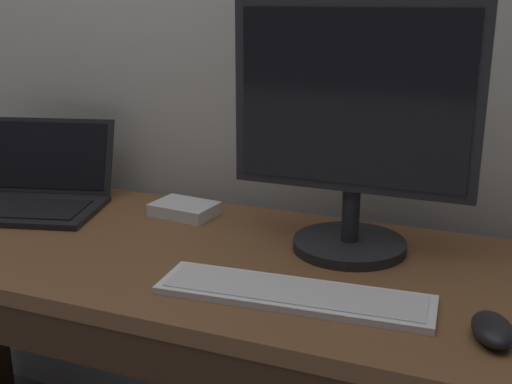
{
  "coord_description": "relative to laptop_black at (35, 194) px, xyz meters",
  "views": [
    {
      "loc": [
        0.56,
        -1.11,
        1.23
      ],
      "look_at": [
        0.11,
        0.0,
        0.86
      ],
      "focal_mm": 45.17,
      "sensor_mm": 36.0,
      "label": 1
    }
  ],
  "objects": [
    {
      "name": "desk",
      "position": [
        0.53,
        -0.11,
        -0.24
      ],
      "size": [
        1.82,
        0.61,
        0.72
      ],
      "color": "brown",
      "rests_on": "ground"
    },
    {
      "name": "laptop_black",
      "position": [
        0.0,
        0.0,
        0.0
      ],
      "size": [
        0.4,
        0.38,
        0.2
      ],
      "color": "black",
      "rests_on": "desk"
    },
    {
      "name": "wired_keyboard",
      "position": [
        0.76,
        -0.24,
        -0.03
      ],
      "size": [
        0.49,
        0.16,
        0.02
      ],
      "color": "white",
      "rests_on": "desk"
    },
    {
      "name": "external_monitor",
      "position": [
        0.8,
        0.01,
        0.23
      ],
      "size": [
        0.48,
        0.23,
        0.5
      ],
      "color": "black",
      "rests_on": "desk"
    },
    {
      "name": "external_drive_box",
      "position": [
        0.37,
        0.09,
        -0.02
      ],
      "size": [
        0.16,
        0.12,
        0.03
      ],
      "primitive_type": "cube",
      "rotation": [
        0.0,
        0.0,
        -0.1
      ],
      "color": "silver",
      "rests_on": "desk"
    },
    {
      "name": "computer_mouse",
      "position": [
        1.09,
        -0.26,
        -0.02
      ],
      "size": [
        0.09,
        0.12,
        0.04
      ],
      "primitive_type": "ellipsoid",
      "rotation": [
        0.0,
        0.0,
        0.26
      ],
      "color": "black",
      "rests_on": "desk"
    }
  ]
}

